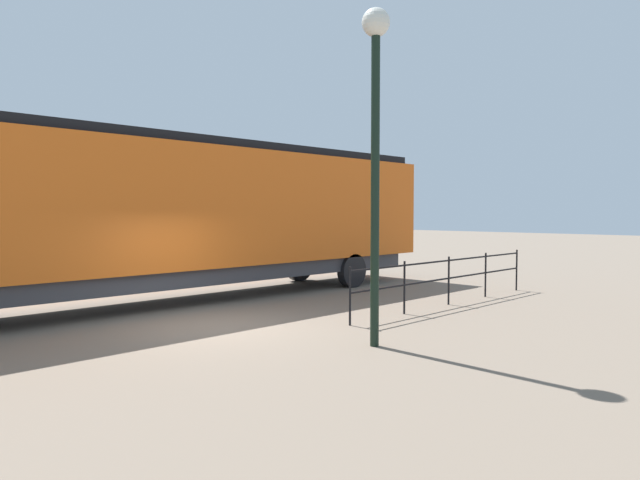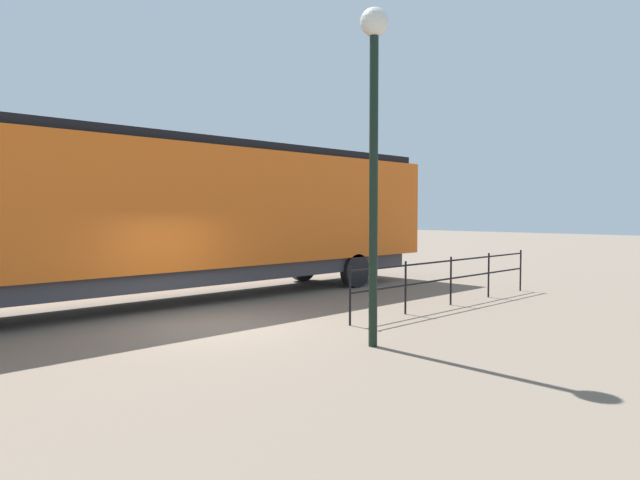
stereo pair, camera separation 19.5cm
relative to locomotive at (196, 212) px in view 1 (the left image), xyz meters
name	(u,v)px [view 1 (the left image)]	position (x,y,z in m)	size (l,w,h in m)	color
ground_plane	(212,327)	(3.43, -1.84, -2.47)	(120.00, 120.00, 0.00)	#756656
locomotive	(196,212)	(0.00, 0.00, 0.00)	(2.84, 17.88, 4.44)	orange
lamp_post	(375,111)	(7.04, -0.77, 1.81)	(0.51, 0.51, 6.10)	black
platform_fence	(449,274)	(5.45, 4.27, -1.64)	(0.05, 7.92, 1.28)	black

